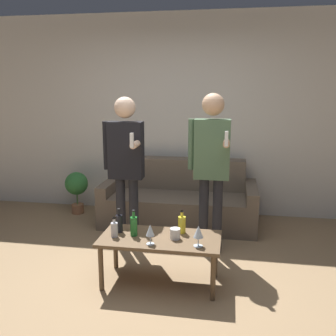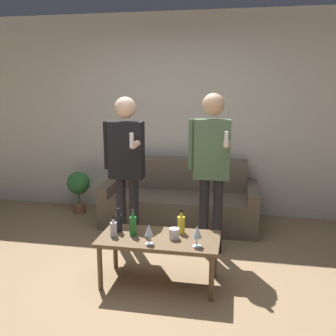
# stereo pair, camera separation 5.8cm
# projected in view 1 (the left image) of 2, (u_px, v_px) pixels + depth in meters

# --- Properties ---
(ground_plane) EXTENTS (16.00, 16.00, 0.00)m
(ground_plane) POSITION_uv_depth(u_px,v_px,m) (141.00, 291.00, 3.26)
(ground_plane) COLOR #997A56
(wall_back) EXTENTS (8.00, 0.06, 2.70)m
(wall_back) POSITION_uv_depth(u_px,v_px,m) (178.00, 116.00, 5.12)
(wall_back) COLOR silver
(wall_back) RESTS_ON ground_plane
(couch) EXTENTS (1.95, 0.84, 0.81)m
(couch) POSITION_uv_depth(u_px,v_px,m) (180.00, 201.00, 4.86)
(couch) COLOR #6B5B4C
(couch) RESTS_ON ground_plane
(coffee_table) EXTENTS (1.07, 0.52, 0.44)m
(coffee_table) POSITION_uv_depth(u_px,v_px,m) (160.00, 243.00, 3.32)
(coffee_table) COLOR brown
(coffee_table) RESTS_ON ground_plane
(bottle_orange) EXTENTS (0.06, 0.06, 0.22)m
(bottle_orange) POSITION_uv_depth(u_px,v_px,m) (119.00, 223.00, 3.42)
(bottle_orange) COLOR black
(bottle_orange) RESTS_ON coffee_table
(bottle_green) EXTENTS (0.06, 0.06, 0.24)m
(bottle_green) POSITION_uv_depth(u_px,v_px,m) (134.00, 226.00, 3.33)
(bottle_green) COLOR #23752D
(bottle_green) RESTS_ON coffee_table
(bottle_dark) EXTENTS (0.06, 0.06, 0.18)m
(bottle_dark) POSITION_uv_depth(u_px,v_px,m) (114.00, 229.00, 3.31)
(bottle_dark) COLOR silver
(bottle_dark) RESTS_ON coffee_table
(bottle_yellow) EXTENTS (0.07, 0.07, 0.21)m
(bottle_yellow) POSITION_uv_depth(u_px,v_px,m) (182.00, 224.00, 3.40)
(bottle_yellow) COLOR yellow
(bottle_yellow) RESTS_ON coffee_table
(wine_glass_near) EXTENTS (0.07, 0.07, 0.18)m
(wine_glass_near) POSITION_uv_depth(u_px,v_px,m) (150.00, 231.00, 3.14)
(wine_glass_near) COLOR silver
(wine_glass_near) RESTS_ON coffee_table
(wine_glass_far) EXTENTS (0.08, 0.08, 0.18)m
(wine_glass_far) POSITION_uv_depth(u_px,v_px,m) (198.00, 232.00, 3.10)
(wine_glass_far) COLOR silver
(wine_glass_far) RESTS_ON coffee_table
(cup_on_table) EXTENTS (0.09, 0.09, 0.10)m
(cup_on_table) POSITION_uv_depth(u_px,v_px,m) (175.00, 234.00, 3.27)
(cup_on_table) COLOR white
(cup_on_table) RESTS_ON coffee_table
(person_standing_left) EXTENTS (0.43, 0.41, 1.65)m
(person_standing_left) POSITION_uv_depth(u_px,v_px,m) (126.00, 160.00, 3.92)
(person_standing_left) COLOR #232328
(person_standing_left) RESTS_ON ground_plane
(person_standing_right) EXTENTS (0.43, 0.42, 1.68)m
(person_standing_right) POSITION_uv_depth(u_px,v_px,m) (211.00, 159.00, 3.82)
(person_standing_right) COLOR #232328
(person_standing_right) RESTS_ON ground_plane
(potted_plant) EXTENTS (0.32, 0.32, 0.59)m
(potted_plant) POSITION_uv_depth(u_px,v_px,m) (77.00, 186.00, 5.18)
(potted_plant) COLOR #936042
(potted_plant) RESTS_ON ground_plane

